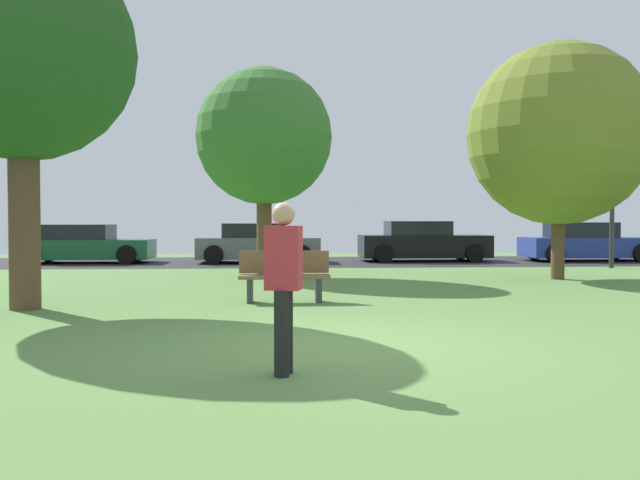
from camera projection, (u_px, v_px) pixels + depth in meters
ground_plane at (348, 346)px, 7.66m from camera, size 44.00×44.00×0.00m
road_strip at (298, 262)px, 23.62m from camera, size 44.00×6.40×0.01m
birch_tree_lone at (264, 137)px, 17.38m from camera, size 3.53×3.53×5.39m
oak_tree_right at (559, 134)px, 16.46m from camera, size 4.45×4.45×5.78m
maple_tree_far at (22, 51)px, 10.78m from camera, size 3.60×3.60×5.99m
person_thrower at (284, 281)px, 6.23m from camera, size 0.36×0.30×1.60m
parked_car_green at (85, 245)px, 22.92m from camera, size 4.42×2.06×1.31m
parked_car_grey at (257, 244)px, 23.15m from camera, size 4.16×2.09×1.35m
parked_car_black at (422, 243)px, 24.00m from camera, size 4.52×2.09×1.43m
parked_car_blue at (585, 243)px, 24.13m from camera, size 4.42×2.09×1.39m
park_bench at (284, 276)px, 11.88m from camera, size 1.60×0.45×0.90m
street_lamp_post at (612, 194)px, 20.41m from camera, size 0.14×0.14×4.50m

